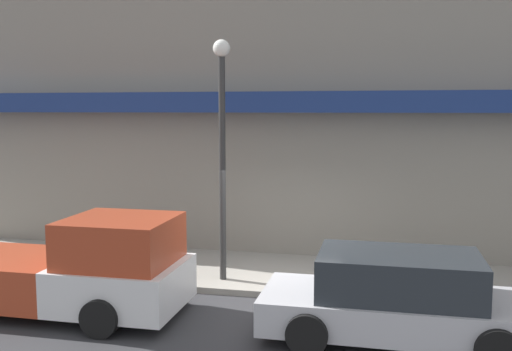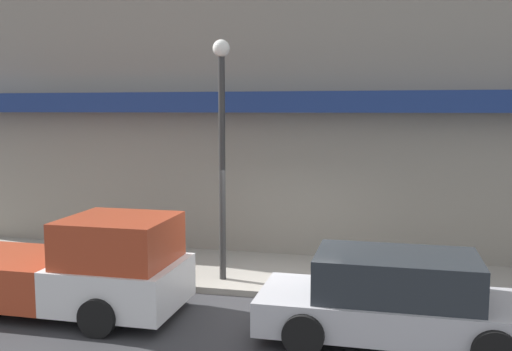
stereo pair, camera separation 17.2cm
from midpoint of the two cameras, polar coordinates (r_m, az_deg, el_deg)
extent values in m
plane|color=#2D2D30|center=(11.66, 2.13, -12.26)|extent=(80.00, 80.00, 0.00)
cube|color=gray|center=(13.08, 3.45, -9.84)|extent=(36.00, 3.07, 0.14)
cube|color=gray|center=(15.54, 5.49, 7.79)|extent=(19.80, 3.00, 8.19)
cube|color=navy|center=(13.76, 4.45, 7.33)|extent=(18.22, 0.60, 0.50)
cube|color=silver|center=(10.83, -12.94, -10.50)|extent=(2.21, 1.91, 0.80)
cube|color=#9E381E|center=(10.62, -13.05, -6.30)|extent=(1.88, 1.76, 0.83)
cylinder|color=black|center=(11.71, -10.56, -10.58)|extent=(0.66, 0.22, 0.66)
cylinder|color=black|center=(10.09, -15.06, -13.56)|extent=(0.66, 0.22, 0.66)
cube|color=#ADADB2|center=(9.83, 14.26, -13.17)|extent=(4.44, 1.77, 0.56)
cube|color=#23282D|center=(9.64, 14.37, -9.64)|extent=(2.58, 1.59, 0.70)
cylinder|color=black|center=(10.84, 21.63, -12.38)|extent=(0.66, 0.22, 0.66)
cylinder|color=black|center=(10.78, 6.66, -12.05)|extent=(0.66, 0.22, 0.66)
cylinder|color=black|center=(9.13, 5.33, -15.56)|extent=(0.66, 0.22, 0.66)
cylinder|color=red|center=(13.15, -8.88, -8.47)|extent=(0.18, 0.18, 0.46)
sphere|color=red|center=(13.08, -8.90, -7.22)|extent=(0.18, 0.18, 0.18)
cylinder|color=#2D2D2D|center=(12.04, -3.00, 0.51)|extent=(0.14, 0.14, 4.71)
sphere|color=silver|center=(12.04, -3.07, 12.59)|extent=(0.36, 0.36, 0.36)
camera|label=1|loc=(0.09, -89.60, 0.05)|focal=40.00mm
camera|label=2|loc=(0.09, 90.40, -0.05)|focal=40.00mm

